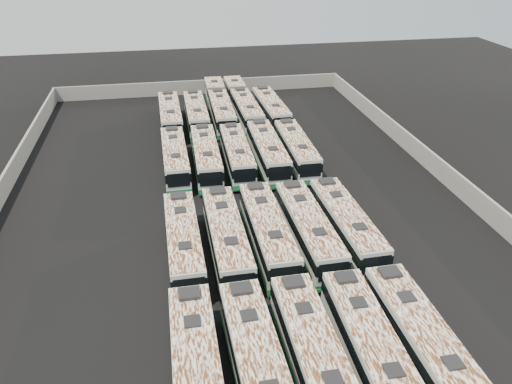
% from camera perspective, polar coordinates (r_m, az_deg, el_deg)
% --- Properties ---
extents(ground, '(140.00, 140.00, 0.00)m').
position_cam_1_polar(ground, '(48.97, -2.49, -1.18)').
color(ground, black).
rests_on(ground, ground).
extents(perimeter_wall, '(45.20, 73.20, 2.20)m').
position_cam_1_polar(perimeter_wall, '(48.44, -2.51, -0.05)').
color(perimeter_wall, gray).
rests_on(perimeter_wall, ground).
extents(bus_front_far_left, '(2.67, 12.57, 3.54)m').
position_cam_1_polar(bus_front_far_left, '(29.86, -6.72, -20.17)').
color(bus_front_far_left, '#B8BAB3').
rests_on(bus_front_far_left, ground).
extents(bus_front_left, '(2.96, 12.60, 3.53)m').
position_cam_1_polar(bus_front_left, '(30.04, 0.28, -19.52)').
color(bus_front_left, '#B8BAB3').
rests_on(bus_front_left, ground).
extents(bus_front_center, '(2.71, 12.52, 3.52)m').
position_cam_1_polar(bus_front_center, '(30.68, 6.82, -18.50)').
color(bus_front_center, '#B8BAB3').
rests_on(bus_front_center, ground).
extents(bus_front_right, '(2.88, 12.48, 3.50)m').
position_cam_1_polar(bus_front_right, '(31.62, 13.09, -17.47)').
color(bus_front_right, '#B8BAB3').
rests_on(bus_front_right, ground).
extents(bus_front_far_right, '(2.78, 12.55, 3.53)m').
position_cam_1_polar(bus_front_far_right, '(32.79, 18.63, -16.36)').
color(bus_front_far_right, '#B8BAB3').
rests_on(bus_front_far_right, ground).
extents(bus_midfront_far_left, '(2.70, 12.10, 3.40)m').
position_cam_1_polar(bus_midfront_far_left, '(40.27, -8.27, -5.73)').
color(bus_midfront_far_left, '#B8BAB3').
rests_on(bus_midfront_far_left, ground).
extents(bus_midfront_left, '(2.74, 12.50, 3.52)m').
position_cam_1_polar(bus_midfront_left, '(40.33, -3.39, -5.29)').
color(bus_midfront_left, '#B8BAB3').
rests_on(bus_midfront_left, ground).
extents(bus_midfront_center, '(2.70, 12.52, 3.53)m').
position_cam_1_polar(bus_midfront_center, '(40.99, 1.33, -4.63)').
color(bus_midfront_center, '#B8BAB3').
rests_on(bus_midfront_center, ground).
extents(bus_midfront_right, '(2.84, 12.48, 3.51)m').
position_cam_1_polar(bus_midfront_right, '(41.56, 6.00, -4.31)').
color(bus_midfront_right, '#B8BAB3').
rests_on(bus_midfront_right, ground).
extents(bus_midfront_far_right, '(2.88, 12.36, 3.47)m').
position_cam_1_polar(bus_midfront_far_right, '(42.66, 10.23, -3.73)').
color(bus_midfront_far_right, '#B8BAB3').
rests_on(bus_midfront_far_right, ground).
extents(bus_midback_far_left, '(2.71, 12.04, 3.38)m').
position_cam_1_polar(bus_midback_far_left, '(54.78, -9.22, 3.83)').
color(bus_midback_far_left, '#B8BAB3').
rests_on(bus_midback_far_left, ground).
extents(bus_midback_left, '(2.84, 12.40, 3.48)m').
position_cam_1_polar(bus_midback_left, '(54.62, -5.71, 4.05)').
color(bus_midback_left, '#B8BAB3').
rests_on(bus_midback_left, ground).
extents(bus_midback_center, '(2.76, 12.07, 3.39)m').
position_cam_1_polar(bus_midback_center, '(55.08, -2.21, 4.33)').
color(bus_midback_center, '#B8BAB3').
rests_on(bus_midback_center, ground).
extents(bus_midback_right, '(2.79, 12.60, 3.54)m').
position_cam_1_polar(bus_midback_right, '(55.53, 1.35, 4.64)').
color(bus_midback_right, '#B8BAB3').
rests_on(bus_midback_right, ground).
extents(bus_midback_far_right, '(2.77, 12.20, 3.43)m').
position_cam_1_polar(bus_midback_far_right, '(56.33, 4.62, 4.85)').
color(bus_midback_far_right, '#B8BAB3').
rests_on(bus_midback_far_right, ground).
extents(bus_back_far_left, '(2.80, 12.53, 3.52)m').
position_cam_1_polar(bus_back_far_left, '(67.37, -9.75, 8.57)').
color(bus_back_far_left, '#B8BAB3').
rests_on(bus_back_far_left, ground).
extents(bus_back_left, '(2.62, 12.28, 3.46)m').
position_cam_1_polar(bus_back_left, '(67.54, -6.84, 8.80)').
color(bus_back_left, '#B8BAB3').
rests_on(bus_back_left, ground).
extents(bus_back_center, '(2.92, 19.14, 3.46)m').
position_cam_1_polar(bus_back_center, '(70.98, -4.21, 9.89)').
color(bus_back_center, '#B8BAB3').
rests_on(bus_back_center, ground).
extents(bus_back_right, '(2.82, 19.04, 3.45)m').
position_cam_1_polar(bus_back_right, '(71.41, -1.56, 10.07)').
color(bus_back_right, '#B8BAB3').
rests_on(bus_back_right, ground).
extents(bus_back_far_right, '(2.92, 12.49, 3.50)m').
position_cam_1_polar(bus_back_far_right, '(68.83, 1.71, 9.38)').
color(bus_back_far_right, '#B8BAB3').
rests_on(bus_back_far_right, ground).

